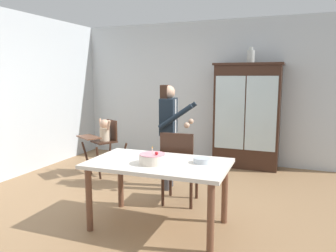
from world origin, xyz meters
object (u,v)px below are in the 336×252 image
at_px(high_chair_with_toddler, 104,137).
at_px(dining_table, 159,170).
at_px(dining_chair_far_side, 178,163).
at_px(china_cabinet, 247,116).
at_px(birthday_cake, 152,159).
at_px(adult_person, 169,124).
at_px(serving_bowl, 202,160).
at_px(ceramic_vase, 251,56).

distance_m(high_chair_with_toddler, dining_table, 2.15).
xyz_separation_m(dining_table, dining_chair_far_side, (-0.01, 0.66, -0.09)).
distance_m(china_cabinet, birthday_cake, 2.95).
bearing_deg(high_chair_with_toddler, dining_chair_far_side, 4.04).
distance_m(high_chair_with_toddler, adult_person, 1.31).
bearing_deg(high_chair_with_toddler, serving_bowl, -2.60).
relative_size(china_cabinet, serving_bowl, 10.48).
distance_m(adult_person, dining_chair_far_side, 0.78).
bearing_deg(birthday_cake, dining_chair_far_side, 88.69).
bearing_deg(china_cabinet, serving_bowl, -91.55).
xyz_separation_m(ceramic_vase, high_chair_with_toddler, (-2.16, -1.37, -1.35)).
bearing_deg(high_chair_with_toddler, birthday_cake, -14.23).
bearing_deg(birthday_cake, adult_person, 104.25).
height_order(dining_table, birthday_cake, birthday_cake).
bearing_deg(high_chair_with_toddler, china_cabinet, 62.46).
bearing_deg(dining_table, birthday_cake, -104.09).
distance_m(china_cabinet, dining_chair_far_side, 2.24).
distance_m(china_cabinet, serving_bowl, 2.68).
height_order(ceramic_vase, dining_chair_far_side, ceramic_vase).
bearing_deg(dining_chair_far_side, birthday_cake, 82.84).
xyz_separation_m(ceramic_vase, birthday_cake, (-0.58, -2.90, -1.21)).
relative_size(ceramic_vase, adult_person, 0.18).
bearing_deg(birthday_cake, ceramic_vase, 78.73).
bearing_deg(serving_bowl, dining_table, -164.43).
relative_size(adult_person, dining_chair_far_side, 1.59).
relative_size(adult_person, birthday_cake, 5.47).
distance_m(china_cabinet, dining_table, 2.86).
height_order(china_cabinet, dining_table, china_cabinet).
bearing_deg(china_cabinet, ceramic_vase, 6.60).
height_order(high_chair_with_toddler, dining_chair_far_side, dining_chair_far_side).
height_order(high_chair_with_toddler, dining_table, high_chair_with_toddler).
distance_m(high_chair_with_toddler, birthday_cake, 2.20).
height_order(china_cabinet, adult_person, china_cabinet).
bearing_deg(serving_bowl, dining_chair_far_side, 130.65).
height_order(china_cabinet, dining_chair_far_side, china_cabinet).
relative_size(ceramic_vase, birthday_cake, 0.96).
relative_size(birthday_cake, dining_chair_far_side, 0.29).
relative_size(dining_table, serving_bowl, 8.48).
height_order(dining_table, dining_chair_far_side, dining_chair_far_side).
bearing_deg(ceramic_vase, adult_person, -119.90).
bearing_deg(high_chair_with_toddler, dining_table, -11.84).
relative_size(adult_person, dining_table, 1.00).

